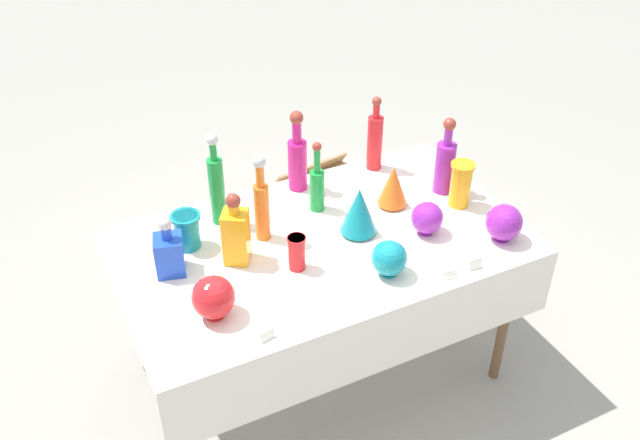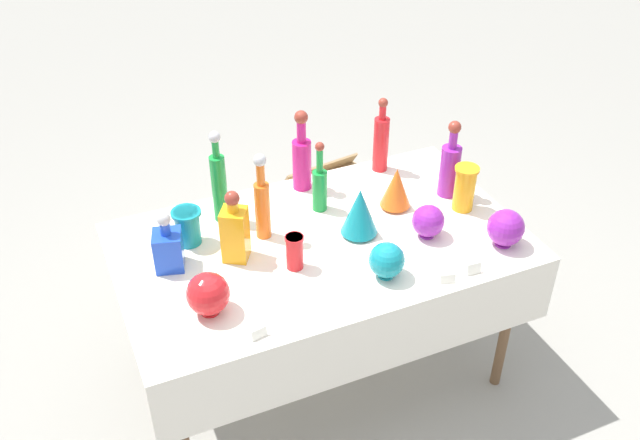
{
  "view_description": "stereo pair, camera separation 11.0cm",
  "coord_description": "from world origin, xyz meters",
  "px_view_note": "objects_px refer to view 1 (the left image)",
  "views": [
    {
      "loc": [
        -1.0,
        -2.02,
        2.48
      ],
      "look_at": [
        0.0,
        0.0,
        0.86
      ],
      "focal_mm": 40.0,
      "sensor_mm": 36.0,
      "label": 1
    },
    {
      "loc": [
        -0.9,
        -2.07,
        2.48
      ],
      "look_at": [
        0.0,
        0.0,
        0.86
      ],
      "focal_mm": 40.0,
      "sensor_mm": 36.0,
      "label": 2
    }
  ],
  "objects_px": {
    "slender_vase_2": "(461,183)",
    "fluted_vase_0": "(359,210)",
    "tall_bottle_4": "(297,158)",
    "tall_bottle_1": "(317,185)",
    "tall_bottle_2": "(262,204)",
    "round_bowl_0": "(389,258)",
    "round_bowl_3": "(504,222)",
    "round_bowl_1": "(213,297)",
    "fluted_vase_1": "(393,185)",
    "round_bowl_2": "(427,218)",
    "slender_vase_1": "(187,229)",
    "slender_vase_0": "(297,251)",
    "square_decanter_0": "(169,252)",
    "cardboard_box_behind_left": "(318,211)",
    "tall_bottle_5": "(445,163)",
    "square_decanter_1": "(236,233)",
    "tall_bottle_0": "(375,139)",
    "tall_bottle_3": "(217,186)"
  },
  "relations": [
    {
      "from": "fluted_vase_1",
      "to": "cardboard_box_behind_left",
      "type": "bearing_deg",
      "value": 86.31
    },
    {
      "from": "square_decanter_1",
      "to": "slender_vase_1",
      "type": "relative_size",
      "value": 2.03
    },
    {
      "from": "tall_bottle_1",
      "to": "tall_bottle_4",
      "type": "bearing_deg",
      "value": 91.24
    },
    {
      "from": "slender_vase_0",
      "to": "slender_vase_2",
      "type": "height_order",
      "value": "slender_vase_2"
    },
    {
      "from": "round_bowl_1",
      "to": "tall_bottle_5",
      "type": "bearing_deg",
      "value": 15.14
    },
    {
      "from": "round_bowl_3",
      "to": "slender_vase_2",
      "type": "bearing_deg",
      "value": 92.08
    },
    {
      "from": "square_decanter_0",
      "to": "cardboard_box_behind_left",
      "type": "distance_m",
      "value": 1.47
    },
    {
      "from": "round_bowl_1",
      "to": "round_bowl_0",
      "type": "bearing_deg",
      "value": -6.35
    },
    {
      "from": "tall_bottle_2",
      "to": "slender_vase_1",
      "type": "distance_m",
      "value": 0.31
    },
    {
      "from": "tall_bottle_3",
      "to": "slender_vase_1",
      "type": "height_order",
      "value": "tall_bottle_3"
    },
    {
      "from": "tall_bottle_0",
      "to": "slender_vase_1",
      "type": "relative_size",
      "value": 2.4
    },
    {
      "from": "round_bowl_0",
      "to": "cardboard_box_behind_left",
      "type": "relative_size",
      "value": 0.27
    },
    {
      "from": "tall_bottle_2",
      "to": "tall_bottle_4",
      "type": "bearing_deg",
      "value": 44.12
    },
    {
      "from": "tall_bottle_3",
      "to": "slender_vase_0",
      "type": "distance_m",
      "value": 0.45
    },
    {
      "from": "round_bowl_1",
      "to": "slender_vase_0",
      "type": "bearing_deg",
      "value": 16.98
    },
    {
      "from": "fluted_vase_1",
      "to": "round_bowl_1",
      "type": "xyz_separation_m",
      "value": [
        -0.9,
        -0.32,
        -0.01
      ]
    },
    {
      "from": "tall_bottle_3",
      "to": "fluted_vase_0",
      "type": "height_order",
      "value": "tall_bottle_3"
    },
    {
      "from": "tall_bottle_1",
      "to": "tall_bottle_3",
      "type": "bearing_deg",
      "value": 166.52
    },
    {
      "from": "square_decanter_0",
      "to": "slender_vase_2",
      "type": "height_order",
      "value": "square_decanter_0"
    },
    {
      "from": "tall_bottle_1",
      "to": "round_bowl_3",
      "type": "bearing_deg",
      "value": -42.45
    },
    {
      "from": "tall_bottle_1",
      "to": "round_bowl_0",
      "type": "height_order",
      "value": "tall_bottle_1"
    },
    {
      "from": "square_decanter_1",
      "to": "round_bowl_2",
      "type": "relative_size",
      "value": 2.18
    },
    {
      "from": "tall_bottle_0",
      "to": "tall_bottle_1",
      "type": "height_order",
      "value": "tall_bottle_0"
    },
    {
      "from": "square_decanter_0",
      "to": "slender_vase_2",
      "type": "bearing_deg",
      "value": -5.08
    },
    {
      "from": "slender_vase_2",
      "to": "fluted_vase_0",
      "type": "bearing_deg",
      "value": 178.6
    },
    {
      "from": "round_bowl_0",
      "to": "round_bowl_3",
      "type": "distance_m",
      "value": 0.51
    },
    {
      "from": "tall_bottle_0",
      "to": "round_bowl_1",
      "type": "bearing_deg",
      "value": -148.08
    },
    {
      "from": "tall_bottle_4",
      "to": "tall_bottle_1",
      "type": "bearing_deg",
      "value": -88.76
    },
    {
      "from": "tall_bottle_4",
      "to": "round_bowl_2",
      "type": "relative_size",
      "value": 2.7
    },
    {
      "from": "fluted_vase_0",
      "to": "round_bowl_2",
      "type": "relative_size",
      "value": 1.52
    },
    {
      "from": "tall_bottle_2",
      "to": "slender_vase_2",
      "type": "bearing_deg",
      "value": -10.4
    },
    {
      "from": "round_bowl_0",
      "to": "slender_vase_1",
      "type": "bearing_deg",
      "value": 141.25
    },
    {
      "from": "round_bowl_0",
      "to": "round_bowl_1",
      "type": "height_order",
      "value": "round_bowl_1"
    },
    {
      "from": "tall_bottle_1",
      "to": "round_bowl_0",
      "type": "xyz_separation_m",
      "value": [
        0.05,
        -0.5,
        -0.04
      ]
    },
    {
      "from": "tall_bottle_0",
      "to": "square_decanter_1",
      "type": "distance_m",
      "value": 0.88
    },
    {
      "from": "slender_vase_0",
      "to": "round_bowl_0",
      "type": "height_order",
      "value": "same"
    },
    {
      "from": "tall_bottle_0",
      "to": "cardboard_box_behind_left",
      "type": "relative_size",
      "value": 0.66
    },
    {
      "from": "round_bowl_3",
      "to": "slender_vase_1",
      "type": "bearing_deg",
      "value": 155.83
    },
    {
      "from": "tall_bottle_2",
      "to": "round_bowl_1",
      "type": "relative_size",
      "value": 2.34
    },
    {
      "from": "tall_bottle_5",
      "to": "round_bowl_2",
      "type": "bearing_deg",
      "value": -135.65
    },
    {
      "from": "tall_bottle_4",
      "to": "tall_bottle_3",
      "type": "bearing_deg",
      "value": -167.36
    },
    {
      "from": "fluted_vase_0",
      "to": "tall_bottle_2",
      "type": "bearing_deg",
      "value": 158.25
    },
    {
      "from": "tall_bottle_4",
      "to": "slender_vase_2",
      "type": "relative_size",
      "value": 1.87
    },
    {
      "from": "square_decanter_0",
      "to": "fluted_vase_1",
      "type": "height_order",
      "value": "square_decanter_0"
    },
    {
      "from": "fluted_vase_0",
      "to": "fluted_vase_1",
      "type": "xyz_separation_m",
      "value": [
        0.22,
        0.11,
        -0.01
      ]
    },
    {
      "from": "cardboard_box_behind_left",
      "to": "tall_bottle_4",
      "type": "bearing_deg",
      "value": -124.19
    },
    {
      "from": "tall_bottle_2",
      "to": "square_decanter_1",
      "type": "xyz_separation_m",
      "value": [
        -0.14,
        -0.09,
        -0.04
      ]
    },
    {
      "from": "slender_vase_1",
      "to": "round_bowl_0",
      "type": "xyz_separation_m",
      "value": [
        0.62,
        -0.49,
        -0.01
      ]
    },
    {
      "from": "tall_bottle_5",
      "to": "round_bowl_0",
      "type": "height_order",
      "value": "tall_bottle_5"
    },
    {
      "from": "tall_bottle_1",
      "to": "fluted_vase_1",
      "type": "distance_m",
      "value": 0.32
    }
  ]
}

